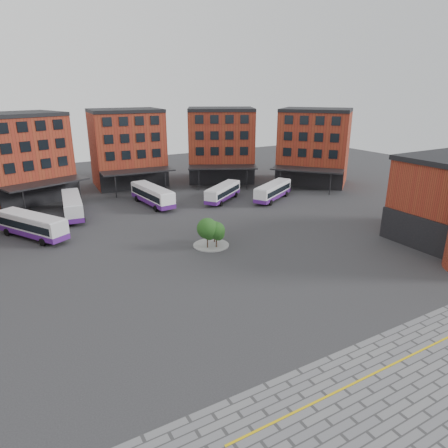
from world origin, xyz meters
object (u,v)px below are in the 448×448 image
bus_e (223,192)px  tree_island (212,231)px  bus_f (273,191)px  bus_b (32,225)px  bus_d (152,195)px  bus_c (72,205)px

bus_e → tree_island: bearing=-68.9°
bus_f → bus_e: bearing=-145.1°
bus_b → bus_d: bearing=-10.7°
bus_b → bus_f: 37.82m
bus_f → tree_island: bearing=-83.6°
bus_c → tree_island: bearing=-52.9°
bus_b → bus_f: (37.81, -0.49, -0.13)m
bus_e → bus_d: bearing=-142.5°
tree_island → bus_b: bearing=142.1°
tree_island → bus_f: size_ratio=0.43×
bus_d → tree_island: bearing=-96.8°
bus_d → bus_f: 20.41m
bus_f → bus_b: bearing=-120.1°
bus_c → bus_f: bus_c is taller
bus_d → bus_e: (11.35, -3.45, -0.21)m
tree_island → bus_d: 21.10m
tree_island → bus_b: 23.42m
bus_c → bus_e: bus_c is taller
bus_c → bus_e: bearing=-1.5°
tree_island → bus_c: bearing=120.0°
tree_island → bus_e: size_ratio=0.47×
bus_f → bus_d: bearing=-140.0°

